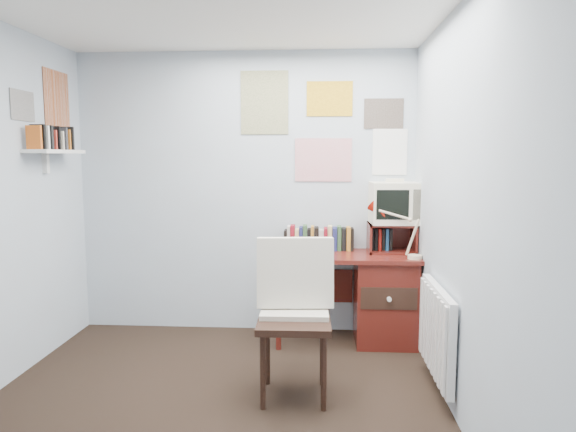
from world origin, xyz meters
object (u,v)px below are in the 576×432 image
tv_riser (391,238)px  desk (378,295)px  crt_tv (394,201)px  radiator (437,331)px  desk_lamp (416,233)px  desk_chair (294,322)px  wall_shelf (55,152)px

tv_riser → desk: bearing=-137.0°
crt_tv → radiator: size_ratio=0.51×
desk_lamp → tv_riser: 0.33m
desk → desk_chair: (-0.66, -1.06, 0.10)m
desk → tv_riser: bearing=43.0°
desk_chair → tv_riser: 1.46m
desk → tv_riser: size_ratio=3.00×
crt_tv → wall_shelf: size_ratio=0.65×
tv_riser → wall_shelf: size_ratio=0.65×
desk_chair → radiator: bearing=6.8°
desk_chair → radiator: desk_chair is taller
radiator → wall_shelf: size_ratio=1.29×
desk → radiator: 0.97m
desk_chair → radiator: 0.96m
desk_chair → wall_shelf: (-1.91, 0.68, 1.11)m
desk → crt_tv: crt_tv is taller
desk → radiator: bearing=-72.8°
desk_chair → desk_lamp: 1.37m
tv_riser → crt_tv: size_ratio=0.99×
wall_shelf → crt_tv: bearing=10.7°
radiator → desk_chair: bearing=-172.1°
desk → desk_lamp: size_ratio=2.87×
desk → desk_lamp: 0.65m
radiator → desk: bearing=107.2°
wall_shelf → desk_lamp: bearing=4.1°
radiator → desk_lamp: bearing=91.5°
desk → tv_riser: (0.12, 0.11, 0.48)m
radiator → crt_tv: bearing=98.1°
radiator → wall_shelf: wall_shelf is taller
desk → wall_shelf: size_ratio=1.94×
tv_riser → crt_tv: (0.02, 0.02, 0.32)m
desk_lamp → crt_tv: (-0.13, 0.31, 0.23)m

